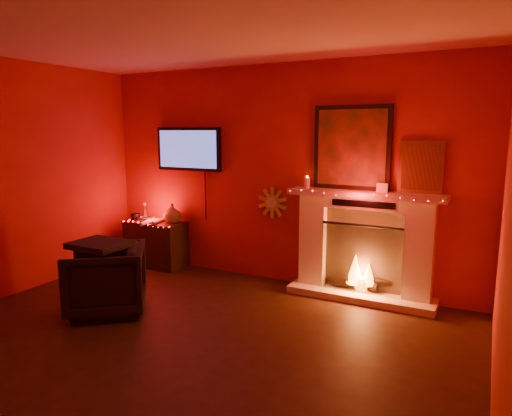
{
  "coord_description": "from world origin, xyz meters",
  "views": [
    {
      "loc": [
        2.39,
        -2.64,
        1.89
      ],
      "look_at": [
        0.13,
        1.7,
        1.06
      ],
      "focal_mm": 32.0,
      "sensor_mm": 36.0,
      "label": 1
    }
  ],
  "objects_px": {
    "tv": "(189,149)",
    "armchair": "(106,279)",
    "console_table": "(157,241)",
    "sunburst_clock": "(272,203)",
    "fireplace": "(363,235)"
  },
  "relations": [
    {
      "from": "armchair",
      "to": "console_table",
      "type": "bearing_deg",
      "value": 163.29
    },
    {
      "from": "fireplace",
      "to": "tv",
      "type": "distance_m",
      "value": 2.61
    },
    {
      "from": "tv",
      "to": "armchair",
      "type": "xyz_separation_m",
      "value": [
        0.17,
        -1.76,
        -1.29
      ]
    },
    {
      "from": "sunburst_clock",
      "to": "armchair",
      "type": "bearing_deg",
      "value": -121.12
    },
    {
      "from": "tv",
      "to": "console_table",
      "type": "height_order",
      "value": "tv"
    },
    {
      "from": "tv",
      "to": "console_table",
      "type": "distance_m",
      "value": 1.38
    },
    {
      "from": "tv",
      "to": "armchair",
      "type": "relative_size",
      "value": 1.58
    },
    {
      "from": "console_table",
      "to": "tv",
      "type": "bearing_deg",
      "value": 22.88
    },
    {
      "from": "sunburst_clock",
      "to": "console_table",
      "type": "bearing_deg",
      "value": -172.71
    },
    {
      "from": "fireplace",
      "to": "console_table",
      "type": "height_order",
      "value": "fireplace"
    },
    {
      "from": "sunburst_clock",
      "to": "console_table",
      "type": "xyz_separation_m",
      "value": [
        -1.7,
        -0.22,
        -0.64
      ]
    },
    {
      "from": "fireplace",
      "to": "armchair",
      "type": "height_order",
      "value": "fireplace"
    },
    {
      "from": "tv",
      "to": "armchair",
      "type": "distance_m",
      "value": 2.19
    },
    {
      "from": "console_table",
      "to": "armchair",
      "type": "xyz_separation_m",
      "value": [
        0.62,
        -1.57,
        -0.01
      ]
    },
    {
      "from": "fireplace",
      "to": "armchair",
      "type": "xyz_separation_m",
      "value": [
        -2.27,
        -1.7,
        -0.37
      ]
    }
  ]
}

